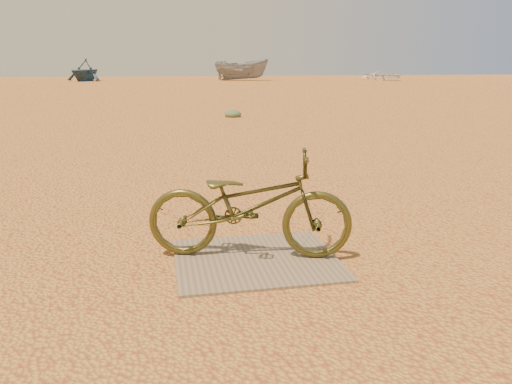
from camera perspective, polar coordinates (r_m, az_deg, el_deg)
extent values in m
plane|color=gold|center=(4.31, -6.51, -8.05)|extent=(120.00, 120.00, 0.00)
cube|color=#7F6A54|center=(4.32, 0.00, -7.70)|extent=(1.38, 1.19, 0.02)
imported|color=#43411B|center=(4.23, -0.76, -1.48)|extent=(1.84, 1.02, 0.91)
imported|color=#2C4A65|center=(49.00, -18.99, 13.07)|extent=(4.71, 4.92, 2.01)
imported|color=gray|center=(48.20, -1.67, 13.79)|extent=(5.39, 3.24, 1.96)
imported|color=silver|center=(50.07, 14.53, 12.79)|extent=(4.15, 5.12, 0.94)
ellipsoid|color=#617751|center=(15.78, -2.66, 8.57)|extent=(0.52, 0.52, 0.29)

